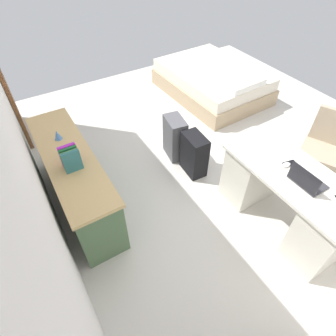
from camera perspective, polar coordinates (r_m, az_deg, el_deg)
The scene contains 13 objects.
ground_plane at distance 4.07m, azimuth 7.49°, elevation 2.60°, with size 5.86×5.86×0.00m, color beige.
wall_back at distance 2.63m, azimuth -30.34°, elevation 8.54°, with size 4.86×0.10×2.80m, color white.
desk at distance 3.23m, azimuth 22.77°, elevation -5.59°, with size 1.44×0.67×0.75m.
office_chair at distance 3.92m, azimuth 28.63°, elevation 2.80°, with size 0.61×0.61×0.94m.
credenza at distance 3.34m, azimuth -18.20°, elevation -2.28°, with size 1.80×0.48×0.76m.
bed at distance 5.37m, azimuth 8.98°, elevation 16.93°, with size 1.95×1.46×0.58m.
suitcase_black at distance 3.63m, azimuth 5.31°, elevation 2.75°, with size 0.36×0.22×0.57m, color black.
suitcase_spare_grey at distance 3.86m, azimuth 1.39°, elevation 6.19°, with size 0.36×0.22×0.59m, color #4C4C51.
laptop at distance 2.88m, azimuth 26.24°, elevation -2.30°, with size 0.31×0.22×0.21m.
computer_mouse at distance 3.02m, azimuth 22.87°, elevation 0.58°, with size 0.06×0.10×0.03m, color white.
cell_phone_by_mouse at distance 3.07m, azimuth 23.47°, elevation 0.86°, with size 0.07×0.14×0.01m, color black.
book_row at distance 2.86m, azimuth -19.17°, elevation 1.89°, with size 0.15×0.17×0.24m.
figurine_small at distance 3.30m, azimuth -21.53°, elevation 6.25°, with size 0.08×0.08×0.11m, color #4C7FBF.
Camera 1 is at (-2.28, 2.01, 2.70)m, focal length 30.04 mm.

